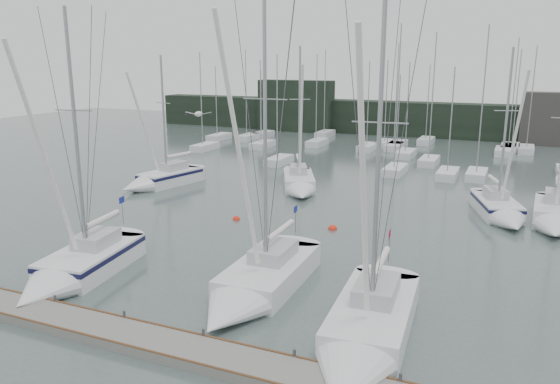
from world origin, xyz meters
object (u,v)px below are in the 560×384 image
Objects in this scene: sailboat_mid_d at (502,212)px; sailboat_mid_a at (158,180)px; sailboat_mid_b at (300,185)px; buoy_b at (333,229)px; sailboat_mid_e at (555,218)px; buoy_a at (236,219)px; sailboat_near_right at (363,340)px; sailboat_near_center at (252,289)px; sailboat_near_left at (73,271)px.

sailboat_mid_a is at bearing 165.50° from sailboat_mid_d.
sailboat_mid_b reaches higher than buoy_b.
buoy_b is (18.47, -5.61, -0.64)m from sailboat_mid_a.
sailboat_mid_d is at bearing 15.58° from sailboat_mid_a.
buoy_a is (-21.02, -7.23, -0.63)m from sailboat_mid_e.
sailboat_mid_d is at bearing 75.03° from sailboat_near_right.
sailboat_mid_d is (10.46, 19.41, 0.03)m from sailboat_near_center.
buoy_b is at bearing 88.24° from sailboat_near_center.
sailboat_mid_b is at bearing 73.21° from sailboat_near_left.
sailboat_mid_e is 22.60× the size of buoy_a.
sailboat_near_right is 19.58m from buoy_a.
sailboat_near_center is 1.30× the size of sailboat_mid_a.
sailboat_near_center is 23.48m from sailboat_mid_e.
buoy_a is 0.87× the size of buoy_b.
sailboat_mid_b reaches higher than sailboat_mid_a.
sailboat_mid_d is 20.71× the size of buoy_b.
buoy_b is (9.53, 14.07, -0.63)m from sailboat_near_left.
sailboat_mid_e is at bearing 52.00° from sailboat_near_center.
sailboat_mid_d is at bearing 23.69° from buoy_a.
sailboat_mid_a is 32.37m from sailboat_mid_e.
sailboat_near_left is at bearing -100.12° from buoy_a.
buoy_a is at bearing -173.76° from sailboat_mid_d.
buoy_b is at bearing 108.53° from sailboat_near_right.
sailboat_near_center is 13.70m from buoy_a.
sailboat_mid_b is 20.08m from sailboat_mid_e.
sailboat_near_center reaches higher than sailboat_mid_d.
sailboat_mid_e is at bearing -31.84° from sailboat_mid_b.
sailboat_near_left reaches higher than sailboat_mid_d.
sailboat_near_center reaches higher than sailboat_mid_a.
sailboat_near_right reaches higher than sailboat_mid_d.
sailboat_near_left is 17.01m from buoy_b.
sailboat_near_right is 16.17m from buoy_b.
sailboat_mid_d is (16.49, -1.97, 0.00)m from sailboat_mid_b.
sailboat_mid_d is at bearing 38.45° from sailboat_near_left.
sailboat_near_center reaches higher than buoy_b.
buoy_a is (-17.58, -7.71, -0.59)m from sailboat_mid_d.
sailboat_mid_a is 12.95m from buoy_a.
buoy_a is at bearing -175.14° from buoy_b.
sailboat_mid_d reaches higher than sailboat_mid_e.
sailboat_mid_d is at bearing 34.22° from buoy_b.
sailboat_near_left is 29.12m from sailboat_mid_d.
sailboat_near_right is at bearing -24.54° from sailboat_near_center.
buoy_b is (-13.89, -6.63, -0.63)m from sailboat_mid_e.
sailboat_mid_e reaches higher than buoy_a.
sailboat_mid_a reaches higher than sailboat_mid_e.
sailboat_near_right reaches higher than buoy_a.
sailboat_mid_d is 19.21m from buoy_a.
buoy_a is at bearing 71.66° from sailboat_near_left.
buoy_b is at bearing 4.86° from buoy_a.
sailboat_near_left is 23.42m from sailboat_mid_b.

